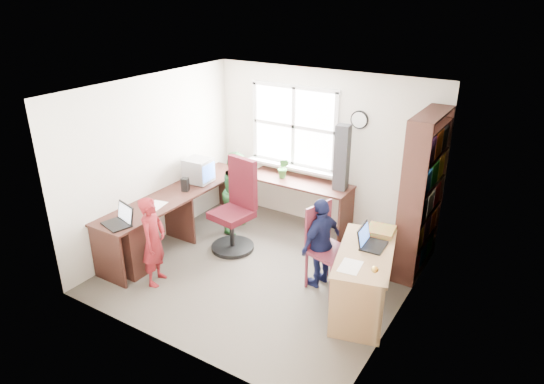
# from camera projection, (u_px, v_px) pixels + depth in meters

# --- Properties ---
(room) EXTENTS (3.64, 3.44, 2.44)m
(room) POSITION_uv_depth(u_px,v_px,m) (266.00, 184.00, 5.98)
(room) COLOR #453E36
(room) RESTS_ON ground
(l_desk) EXTENTS (2.38, 2.95, 0.75)m
(l_desk) POSITION_uv_depth(u_px,v_px,m) (170.00, 225.00, 6.63)
(l_desk) COLOR #3B1E17
(l_desk) RESTS_ON ground
(right_desk) EXTENTS (0.90, 1.40, 0.74)m
(right_desk) POSITION_uv_depth(u_px,v_px,m) (364.00, 267.00, 5.48)
(right_desk) COLOR #98734C
(right_desk) RESTS_ON ground
(bookshelf) EXTENTS (0.30, 1.02, 2.10)m
(bookshelf) POSITION_uv_depth(u_px,v_px,m) (422.00, 198.00, 6.13)
(bookshelf) COLOR #3B1E17
(bookshelf) RESTS_ON ground
(swivel_chair) EXTENTS (0.70, 0.70, 1.31)m
(swivel_chair) POSITION_uv_depth(u_px,v_px,m) (236.00, 211.00, 6.78)
(swivel_chair) COLOR black
(swivel_chair) RESTS_ON ground
(wooden_chair) EXTENTS (0.57, 0.57, 1.08)m
(wooden_chair) POSITION_uv_depth(u_px,v_px,m) (325.00, 244.00, 5.89)
(wooden_chair) COLOR maroon
(wooden_chair) RESTS_ON ground
(crt_monitor) EXTENTS (0.40, 0.36, 0.37)m
(crt_monitor) POSITION_uv_depth(u_px,v_px,m) (199.00, 171.00, 7.21)
(crt_monitor) COLOR gray
(crt_monitor) RESTS_ON l_desk
(laptop_left) EXTENTS (0.42, 0.38, 0.25)m
(laptop_left) POSITION_uv_depth(u_px,v_px,m) (120.00, 220.00, 5.99)
(laptop_left) COLOR black
(laptop_left) RESTS_ON l_desk
(laptop_right) EXTENTS (0.30, 0.36, 0.24)m
(laptop_right) POSITION_uv_depth(u_px,v_px,m) (370.00, 241.00, 5.51)
(laptop_right) COLOR black
(laptop_right) RESTS_ON right_desk
(speaker_a) EXTENTS (0.12, 0.12, 0.19)m
(speaker_a) POSITION_uv_depth(u_px,v_px,m) (185.00, 185.00, 6.94)
(speaker_a) COLOR black
(speaker_a) RESTS_ON l_desk
(speaker_b) EXTENTS (0.11, 0.11, 0.19)m
(speaker_b) POSITION_uv_depth(u_px,v_px,m) (208.00, 171.00, 7.45)
(speaker_b) COLOR black
(speaker_b) RESTS_ON l_desk
(cd_tower) EXTENTS (0.20, 0.18, 0.96)m
(cd_tower) POSITION_uv_depth(u_px,v_px,m) (342.00, 158.00, 6.86)
(cd_tower) COLOR black
(cd_tower) RESTS_ON l_desk
(game_box) EXTENTS (0.35, 0.35, 0.06)m
(game_box) POSITION_uv_depth(u_px,v_px,m) (381.00, 231.00, 5.79)
(game_box) COLOR red
(game_box) RESTS_ON right_desk
(paper_a) EXTENTS (0.27, 0.34, 0.00)m
(paper_a) POSITION_uv_depth(u_px,v_px,m) (155.00, 205.00, 6.51)
(paper_a) COLOR silver
(paper_a) RESTS_ON l_desk
(paper_b) EXTENTS (0.25, 0.33, 0.00)m
(paper_b) POSITION_uv_depth(u_px,v_px,m) (350.00, 266.00, 5.11)
(paper_b) COLOR silver
(paper_b) RESTS_ON right_desk
(potted_plant) EXTENTS (0.18, 0.15, 0.32)m
(potted_plant) POSITION_uv_depth(u_px,v_px,m) (283.00, 168.00, 7.38)
(potted_plant) COLOR #327930
(potted_plant) RESTS_ON l_desk
(person_red) EXTENTS (0.40, 0.49, 1.16)m
(person_red) POSITION_uv_depth(u_px,v_px,m) (153.00, 241.00, 5.95)
(person_red) COLOR maroon
(person_red) RESTS_ON ground
(person_green) EXTENTS (0.59, 0.69, 1.24)m
(person_green) POSITION_uv_depth(u_px,v_px,m) (238.00, 192.00, 7.28)
(person_green) COLOR #2B6D31
(person_green) RESTS_ON ground
(person_navy) EXTENTS (0.42, 0.73, 1.16)m
(person_navy) POSITION_uv_depth(u_px,v_px,m) (321.00, 243.00, 5.92)
(person_navy) COLOR #14193F
(person_navy) RESTS_ON ground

